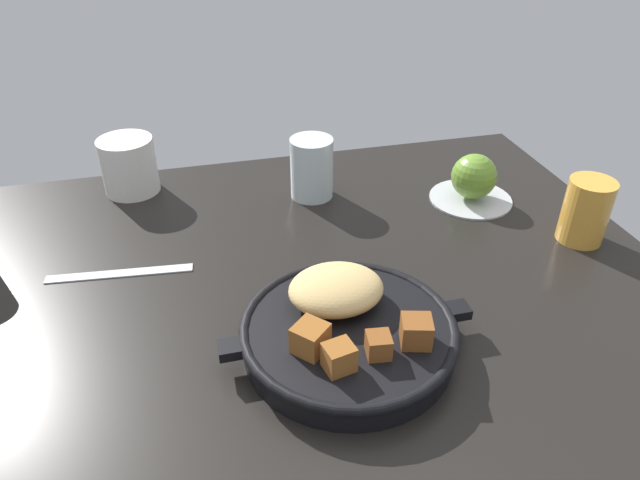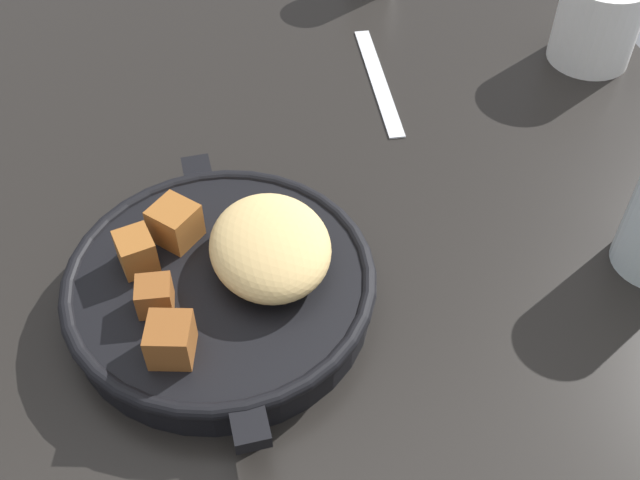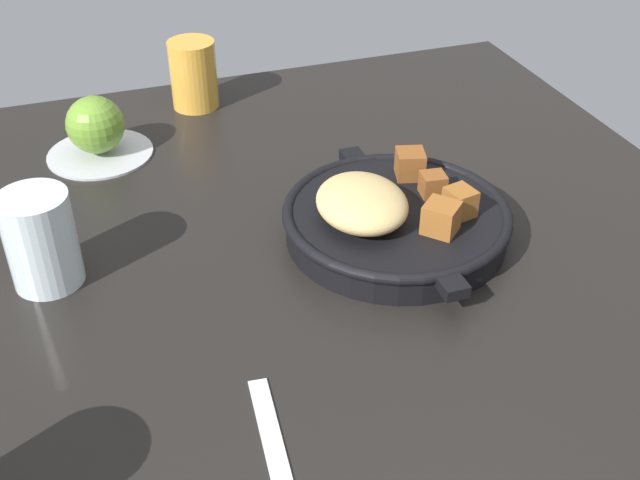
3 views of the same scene
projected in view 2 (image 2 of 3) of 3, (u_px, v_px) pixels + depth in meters
ground_plane at (297, 262)px, 63.97cm from camera, size 99.81×86.57×2.40cm
cast_iron_skillet at (225, 281)px, 57.69cm from camera, size 28.12×23.80×7.19cm
butter_knife at (378, 80)px, 79.06cm from camera, size 18.76×3.36×0.36cm
ceramic_mug_white at (598, 21)px, 78.79cm from camera, size 8.61×8.61×8.92cm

